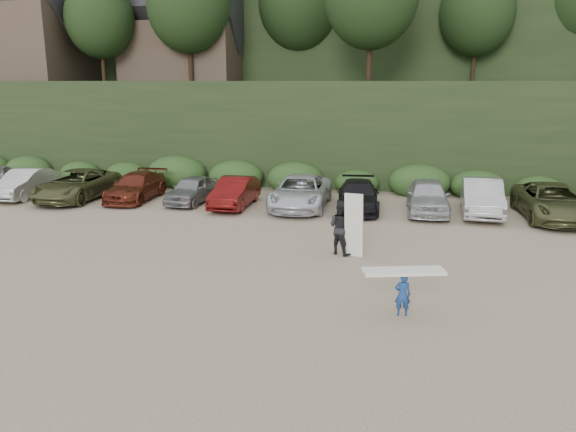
# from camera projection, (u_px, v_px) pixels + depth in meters

# --- Properties ---
(ground) EXTENTS (120.00, 120.00, 0.00)m
(ground) POSITION_uv_depth(u_px,v_px,m) (272.00, 279.00, 17.52)
(ground) COLOR tan
(ground) RESTS_ON ground
(hillside_backdrop) EXTENTS (90.00, 41.50, 28.00)m
(hillside_backdrop) POSITION_uv_depth(u_px,v_px,m) (361.00, 20.00, 49.15)
(hillside_backdrop) COLOR black
(hillside_backdrop) RESTS_ON ground
(parked_cars) EXTENTS (39.22, 5.99, 1.63)m
(parked_cars) POSITION_uv_depth(u_px,v_px,m) (335.00, 194.00, 26.77)
(parked_cars) COLOR #A2A3A7
(parked_cars) RESTS_ON ground
(child_surfer) EXTENTS (2.19, 1.12, 1.27)m
(child_surfer) POSITION_uv_depth(u_px,v_px,m) (403.00, 284.00, 14.58)
(child_surfer) COLOR navy
(child_surfer) RESTS_ON ground
(adult_surfer) EXTENTS (1.42, 1.11, 2.28)m
(adult_surfer) POSITION_uv_depth(u_px,v_px,m) (342.00, 227.00, 19.79)
(adult_surfer) COLOR black
(adult_surfer) RESTS_ON ground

